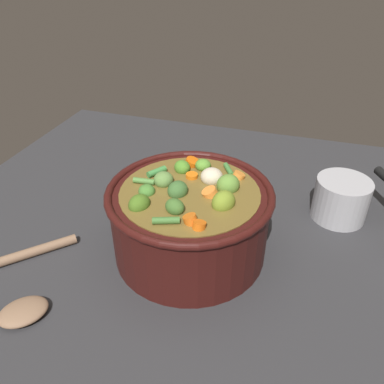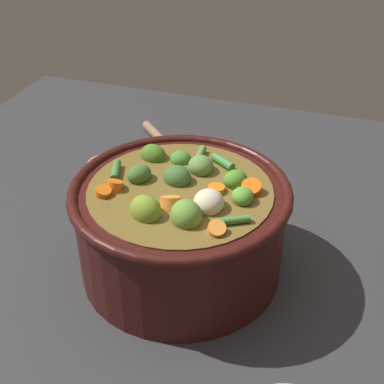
{
  "view_description": "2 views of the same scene",
  "coord_description": "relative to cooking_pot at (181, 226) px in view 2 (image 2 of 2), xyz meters",
  "views": [
    {
      "loc": [
        0.16,
        -0.5,
        0.48
      ],
      "look_at": [
        0.0,
        0.01,
        0.12
      ],
      "focal_mm": 36.14,
      "sensor_mm": 36.0,
      "label": 1
    },
    {
      "loc": [
        0.52,
        0.19,
        0.5
      ],
      "look_at": [
        -0.02,
        0.01,
        0.12
      ],
      "focal_mm": 50.03,
      "sensor_mm": 36.0,
      "label": 2
    }
  ],
  "objects": [
    {
      "name": "ground_plane",
      "position": [
        -0.0,
        -0.0,
        -0.07
      ],
      "size": [
        1.1,
        1.1,
        0.0
      ],
      "primitive_type": "plane",
      "color": "#2D2D30"
    },
    {
      "name": "cooking_pot",
      "position": [
        0.0,
        0.0,
        0.0
      ],
      "size": [
        0.28,
        0.28,
        0.15
      ],
      "color": "#38110F",
      "rests_on": "ground_plane"
    },
    {
      "name": "wooden_spoon",
      "position": [
        -0.24,
        -0.17,
        -0.06
      ],
      "size": [
        0.23,
        0.22,
        0.02
      ],
      "color": "#86654B",
      "rests_on": "ground_plane"
    }
  ]
}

